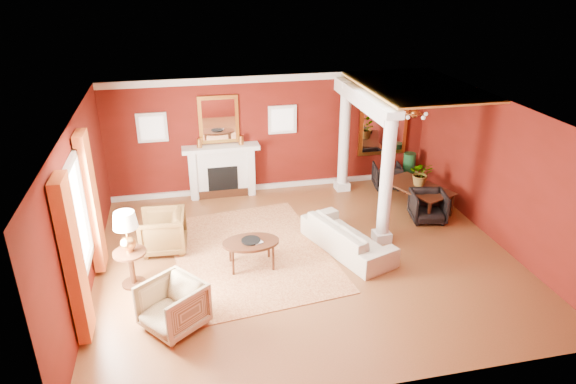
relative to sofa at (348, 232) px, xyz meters
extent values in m
plane|color=brown|center=(-0.87, -0.08, -0.42)|extent=(8.00, 8.00, 0.00)
cube|color=#5A120C|center=(-0.87, 3.42, 1.03)|extent=(8.00, 0.04, 2.90)
cube|color=#5A120C|center=(-0.87, -3.58, 1.03)|extent=(8.00, 0.04, 2.90)
cube|color=#5A120C|center=(-4.87, -0.08, 1.03)|extent=(0.04, 7.00, 2.90)
cube|color=#5A120C|center=(3.13, -0.08, 1.03)|extent=(0.04, 7.00, 2.90)
cube|color=white|center=(-0.87, -0.08, 2.48)|extent=(8.00, 7.00, 0.04)
cube|color=silver|center=(-2.17, 3.25, 0.18)|extent=(1.60, 0.34, 1.20)
cube|color=black|center=(-2.17, 3.08, 0.03)|extent=(0.72, 0.03, 0.70)
cube|color=black|center=(-2.17, 3.08, -0.32)|extent=(1.20, 0.05, 0.20)
cube|color=silver|center=(-2.17, 3.21, 0.82)|extent=(1.85, 0.42, 0.10)
cube|color=silver|center=(-2.87, 3.22, 0.18)|extent=(0.16, 0.40, 1.20)
cube|color=silver|center=(-1.47, 3.22, 0.18)|extent=(0.16, 0.40, 1.20)
cube|color=gold|center=(-2.17, 3.38, 1.48)|extent=(0.95, 0.06, 1.15)
cube|color=white|center=(-2.17, 3.35, 1.48)|extent=(0.78, 0.02, 0.98)
cube|color=silver|center=(-3.72, 3.39, 1.38)|extent=(0.70, 0.06, 0.70)
cube|color=white|center=(-3.72, 3.36, 1.38)|extent=(0.54, 0.02, 0.54)
cube|color=silver|center=(-0.62, 3.39, 1.38)|extent=(0.70, 0.06, 0.70)
cube|color=white|center=(-0.62, 3.36, 1.38)|extent=(0.54, 0.02, 0.54)
cube|color=white|center=(-4.86, -0.68, 1.13)|extent=(0.03, 1.30, 1.70)
cube|color=silver|center=(-4.82, -1.38, 1.13)|extent=(0.08, 0.10, 1.90)
cube|color=silver|center=(-4.82, 0.02, 1.13)|extent=(0.08, 0.10, 1.90)
cube|color=#BB5520|center=(-4.75, -1.68, 0.98)|extent=(0.18, 0.55, 2.60)
cube|color=#BB5520|center=(-4.75, 0.32, 0.98)|extent=(0.18, 0.55, 2.60)
cube|color=silver|center=(0.83, 0.22, -0.32)|extent=(0.34, 0.34, 0.20)
cylinder|color=silver|center=(0.83, 0.22, 1.03)|extent=(0.26, 0.26, 2.50)
cube|color=silver|center=(0.83, 0.22, 2.30)|extent=(0.36, 0.36, 0.16)
cube|color=silver|center=(0.83, 2.92, -0.32)|extent=(0.34, 0.34, 0.20)
cylinder|color=silver|center=(0.83, 2.92, 1.03)|extent=(0.26, 0.26, 2.50)
cube|color=silver|center=(0.83, 2.92, 2.30)|extent=(0.36, 0.36, 0.16)
cube|color=silver|center=(0.83, 1.82, 2.20)|extent=(0.30, 3.20, 0.32)
cube|color=gold|center=(1.98, 1.67, 2.45)|extent=(2.30, 3.40, 0.04)
cube|color=gold|center=(2.03, 3.38, 1.13)|extent=(1.30, 0.06, 1.70)
cube|color=white|center=(2.03, 3.35, 1.13)|extent=(1.10, 0.02, 1.50)
cylinder|color=#BA7C3A|center=(2.03, 1.72, 2.16)|extent=(0.02, 0.02, 0.65)
sphere|color=#BA7C3A|center=(2.03, 1.72, 1.83)|extent=(0.20, 0.20, 0.20)
sphere|color=beige|center=(2.31, 1.72, 1.80)|extent=(0.09, 0.09, 0.09)
sphere|color=beige|center=(2.12, 1.99, 1.80)|extent=(0.09, 0.09, 0.09)
sphere|color=beige|center=(1.80, 1.89, 1.80)|extent=(0.09, 0.09, 0.09)
sphere|color=beige|center=(1.80, 1.56, 1.80)|extent=(0.09, 0.09, 0.09)
sphere|color=beige|center=(2.12, 1.46, 1.80)|extent=(0.09, 0.09, 0.09)
cube|color=silver|center=(-0.87, 3.38, 2.40)|extent=(8.00, 0.08, 0.16)
cube|color=silver|center=(-0.87, 3.38, -0.36)|extent=(8.00, 0.08, 0.12)
cube|color=maroon|center=(-1.92, 0.29, -0.41)|extent=(3.38, 4.23, 0.02)
imported|color=beige|center=(0.00, 0.00, 0.00)|extent=(1.32, 2.23, 0.84)
imported|color=black|center=(-3.60, 0.81, 0.03)|extent=(0.88, 0.93, 0.90)
imported|color=tan|center=(-3.44, -1.69, 0.02)|extent=(1.16, 1.17, 0.88)
cylinder|color=black|center=(-1.97, -0.18, 0.10)|extent=(1.08, 1.08, 0.05)
cylinder|color=black|center=(-2.35, -0.42, -0.18)|extent=(0.05, 0.05, 0.49)
cylinder|color=black|center=(-1.59, -0.42, -0.18)|extent=(0.05, 0.05, 0.49)
cylinder|color=black|center=(-2.35, 0.06, -0.18)|extent=(0.05, 0.05, 0.49)
cylinder|color=black|center=(-1.59, 0.06, -0.18)|extent=(0.05, 0.05, 0.49)
imported|color=black|center=(-1.96, -0.24, 0.24)|extent=(0.17, 0.08, 0.25)
cylinder|color=black|center=(-4.14, -0.32, -0.40)|extent=(0.43, 0.43, 0.04)
cylinder|color=black|center=(-4.14, -0.32, -0.09)|extent=(0.10, 0.10, 0.66)
cylinder|color=black|center=(-4.14, -0.32, 0.24)|extent=(0.58, 0.58, 0.04)
sphere|color=#BA7C3A|center=(-4.14, -0.32, 0.43)|extent=(0.27, 0.27, 0.27)
cylinder|color=#BA7C3A|center=(-4.14, -0.32, 0.62)|extent=(0.03, 0.03, 0.29)
cone|color=beige|center=(-4.14, -0.32, 0.89)|extent=(0.43, 0.43, 0.29)
imported|color=black|center=(2.22, 1.50, 0.03)|extent=(1.10, 1.71, 0.90)
imported|color=black|center=(2.17, 0.87, -0.04)|extent=(0.85, 0.82, 0.76)
imported|color=black|center=(1.99, 2.82, -0.08)|extent=(0.77, 0.74, 0.68)
sphere|color=#15411F|center=(2.63, 2.92, -0.25)|extent=(0.35, 0.35, 0.35)
cylinder|color=#15411F|center=(2.63, 2.92, 0.00)|extent=(0.32, 0.32, 0.84)
imported|color=#26591E|center=(2.27, 1.55, 0.71)|extent=(0.69, 0.73, 0.45)
camera|label=1|loc=(-3.08, -8.51, 4.91)|focal=32.00mm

